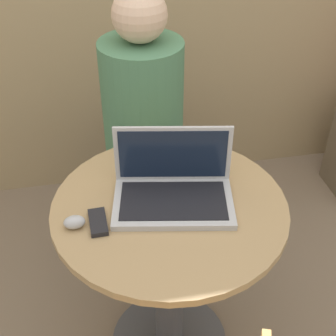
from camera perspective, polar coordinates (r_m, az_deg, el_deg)
name	(u,v)px	position (r m, az deg, el deg)	size (l,w,h in m)	color
round_table	(169,257)	(1.61, 0.17, -10.78)	(0.73, 0.73, 0.74)	#4C4C51
laptop	(173,187)	(1.43, 0.63, -2.36)	(0.40, 0.29, 0.21)	#B7B7BC
cell_phone	(98,222)	(1.38, -8.53, -6.54)	(0.05, 0.11, 0.02)	black
computer_mouse	(74,222)	(1.38, -11.34, -6.49)	(0.06, 0.04, 0.04)	#B2B2B7
person_seated	(145,150)	(2.05, -2.88, 2.19)	(0.37, 0.52, 1.23)	#3D4766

